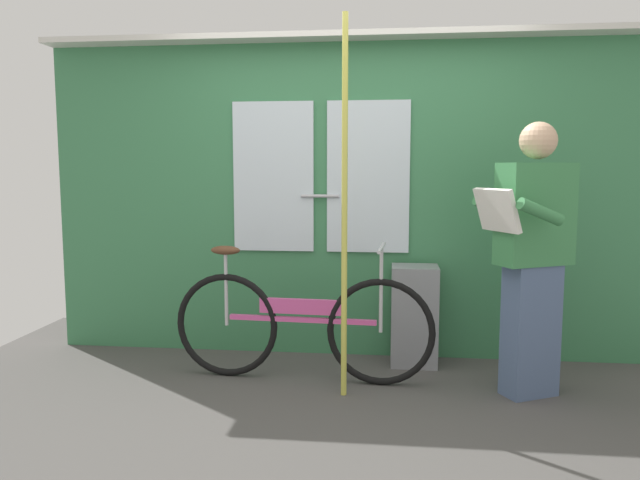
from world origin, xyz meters
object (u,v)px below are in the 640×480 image
object	(u,v)px
trash_bin_by_wall	(414,315)
passenger_reading_newspaper	(532,254)
handrail_pole	(344,210)
bicycle_near_door	(301,325)

from	to	relation	value
trash_bin_by_wall	passenger_reading_newspaper	bearing A→B (deg)	-38.28
passenger_reading_newspaper	handrail_pole	xyz separation A→B (m)	(-1.13, -0.13, 0.27)
trash_bin_by_wall	handrail_pole	world-z (taller)	handrail_pole
bicycle_near_door	handrail_pole	bearing A→B (deg)	-34.35
bicycle_near_door	trash_bin_by_wall	size ratio (longest dim) A/B	2.43
passenger_reading_newspaper	trash_bin_by_wall	bearing A→B (deg)	-65.65
bicycle_near_door	trash_bin_by_wall	xyz separation A→B (m)	(0.76, 0.43, -0.02)
bicycle_near_door	handrail_pole	xyz separation A→B (m)	(0.30, -0.24, 0.78)
bicycle_near_door	handrail_pole	size ratio (longest dim) A/B	0.75
trash_bin_by_wall	handrail_pole	size ratio (longest dim) A/B	0.31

